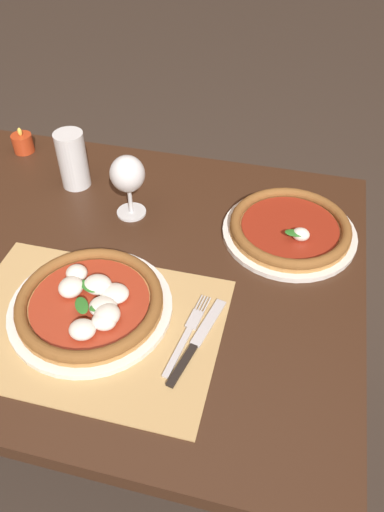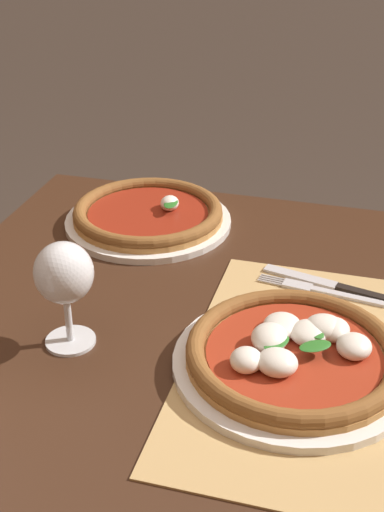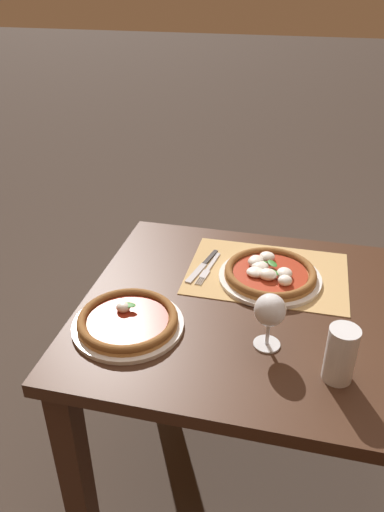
{
  "view_description": "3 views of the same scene",
  "coord_description": "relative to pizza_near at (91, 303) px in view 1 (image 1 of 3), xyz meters",
  "views": [
    {
      "loc": [
        0.41,
        -0.71,
        1.49
      ],
      "look_at": [
        0.23,
        0.01,
        0.78
      ],
      "focal_mm": 35.0,
      "sensor_mm": 36.0,
      "label": 1
    },
    {
      "loc": [
        -0.68,
        -0.22,
        1.33
      ],
      "look_at": [
        0.23,
        0.04,
        0.8
      ],
      "focal_mm": 50.0,
      "sensor_mm": 36.0,
      "label": 2
    },
    {
      "loc": [
        0.01,
        1.17,
        1.6
      ],
      "look_at": [
        0.3,
        -0.09,
        0.83
      ],
      "focal_mm": 35.0,
      "sensor_mm": 36.0,
      "label": 3
    }
  ],
  "objects": [
    {
      "name": "knife",
      "position": [
        0.22,
        -0.02,
        -0.02
      ],
      "size": [
        0.07,
        0.21,
        0.01
      ],
      "color": "black",
      "rests_on": "paper_placemat"
    },
    {
      "name": "dining_table",
      "position": [
        -0.07,
        0.15,
        -0.14
      ],
      "size": [
        1.18,
        0.87,
        0.74
      ],
      "color": "#382114",
      "rests_on": "ground"
    },
    {
      "name": "pizza_far",
      "position": [
        0.35,
        0.32,
        -0.0
      ],
      "size": [
        0.3,
        0.3,
        0.05
      ],
      "color": "silver",
      "rests_on": "dining_table"
    },
    {
      "name": "pizza_near",
      "position": [
        0.0,
        0.0,
        0.0
      ],
      "size": [
        0.32,
        0.32,
        0.05
      ],
      "color": "silver",
      "rests_on": "paper_placemat"
    },
    {
      "name": "pint_glass",
      "position": [
        -0.2,
        0.39,
        0.05
      ],
      "size": [
        0.07,
        0.07,
        0.15
      ],
      "color": "silver",
      "rests_on": "dining_table"
    },
    {
      "name": "fork",
      "position": [
        0.2,
        -0.01,
        -0.02
      ],
      "size": [
        0.04,
        0.2,
        0.0
      ],
      "color": "#B7B7BC",
      "rests_on": "paper_placemat"
    },
    {
      "name": "wine_glass",
      "position": [
        -0.02,
        0.31,
        0.08
      ],
      "size": [
        0.08,
        0.08,
        0.16
      ],
      "color": "silver",
      "rests_on": "dining_table"
    },
    {
      "name": "ground_plane",
      "position": [
        -0.07,
        0.15,
        -0.76
      ],
      "size": [
        24.0,
        24.0,
        0.0
      ],
      "primitive_type": "plane",
      "color": "#382D26"
    },
    {
      "name": "votive_candle",
      "position": [
        -0.4,
        0.49,
        -0.0
      ],
      "size": [
        0.06,
        0.06,
        0.07
      ],
      "color": "#B23819",
      "rests_on": "dining_table"
    },
    {
      "name": "paper_placemat",
      "position": [
        0.01,
        -0.03,
        -0.02
      ],
      "size": [
        0.5,
        0.35,
        0.0
      ],
      "primitive_type": "cube",
      "color": "tan",
      "rests_on": "dining_table"
    }
  ]
}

